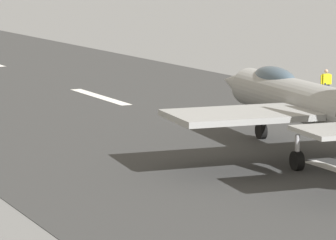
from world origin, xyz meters
TOP-DOWN VIEW (x-y plane):
  - fighter_jet at (4.43, -0.38)m, footprint 17.31×13.20m
  - crew_person at (19.30, -12.03)m, footprint 0.39×0.68m
  - marker_cone_far at (29.01, -12.72)m, footprint 0.44×0.44m

SIDE VIEW (x-z plane):
  - marker_cone_far at x=29.01m, z-range 0.00..0.55m
  - crew_person at x=19.30m, z-range 0.00..1.73m
  - fighter_jet at x=4.43m, z-range -0.42..5.12m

